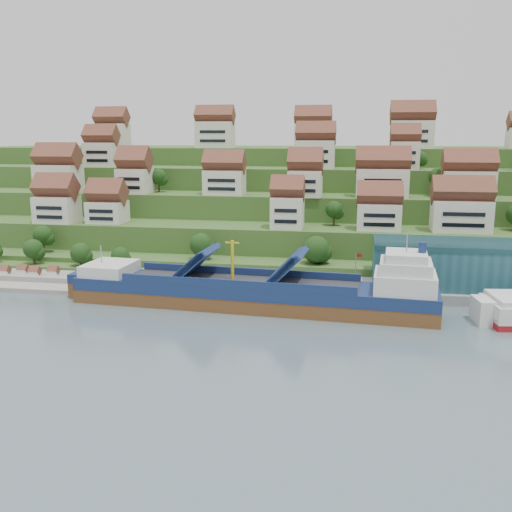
# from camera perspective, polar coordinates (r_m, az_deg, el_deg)

# --- Properties ---
(ground) EXTENTS (300.00, 300.00, 0.00)m
(ground) POSITION_cam_1_polar(r_m,az_deg,el_deg) (118.83, 1.06, -5.22)
(ground) COLOR slate
(ground) RESTS_ON ground
(quay) EXTENTS (180.00, 14.00, 2.20)m
(quay) POSITION_cam_1_polar(r_m,az_deg,el_deg) (131.73, 10.72, -3.23)
(quay) COLOR gray
(quay) RESTS_ON ground
(pebble_beach) EXTENTS (45.00, 20.00, 1.00)m
(pebble_beach) POSITION_cam_1_polar(r_m,az_deg,el_deg) (149.29, -20.78, -2.26)
(pebble_beach) COLOR gray
(pebble_beach) RESTS_ON ground
(hillside) EXTENTS (260.00, 128.00, 31.00)m
(hillside) POSITION_cam_1_polar(r_m,az_deg,el_deg) (217.90, 5.25, 5.40)
(hillside) COLOR #2D4C1E
(hillside) RESTS_ON ground
(hillside_village) EXTENTS (157.47, 61.91, 29.14)m
(hillside_village) POSITION_cam_1_polar(r_m,az_deg,el_deg) (174.33, 5.46, 8.42)
(hillside_village) COLOR silver
(hillside_village) RESTS_ON ground
(hillside_trees) EXTENTS (145.80, 62.21, 30.58)m
(hillside_trees) POSITION_cam_1_polar(r_m,az_deg,el_deg) (160.40, 1.66, 5.38)
(hillside_trees) COLOR #1E4216
(hillside_trees) RESTS_ON ground
(flagpole) EXTENTS (1.28, 0.16, 8.00)m
(flagpole) POSITION_cam_1_polar(r_m,az_deg,el_deg) (125.46, 9.98, -1.23)
(flagpole) COLOR gray
(flagpole) RESTS_ON quay
(beach_huts) EXTENTS (14.40, 3.70, 2.20)m
(beach_huts) POSITION_cam_1_polar(r_m,az_deg,el_deg) (148.91, -21.73, -1.73)
(beach_huts) COLOR white
(beach_huts) RESTS_ON pebble_beach
(cargo_ship) EXTENTS (75.88, 16.59, 16.66)m
(cargo_ship) POSITION_cam_1_polar(r_m,az_deg,el_deg) (118.11, 0.45, -3.71)
(cargo_ship) COLOR brown
(cargo_ship) RESTS_ON ground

